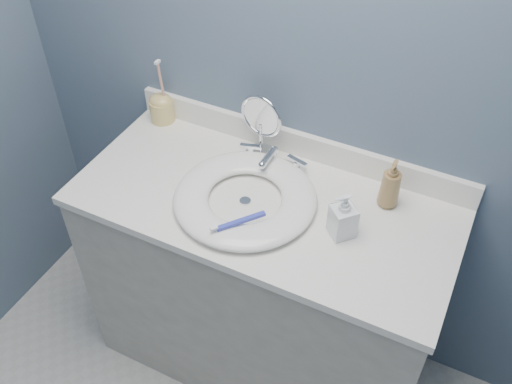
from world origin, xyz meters
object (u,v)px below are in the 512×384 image
Objects in this scene: soap_bottle_amber at (391,184)px; soap_bottle_clear at (343,215)px; toothbrush_holder at (162,107)px; makeup_mirror at (261,123)px.

soap_bottle_amber is 0.20m from soap_bottle_clear.
toothbrush_holder is at bearing 177.93° from soap_bottle_amber.
makeup_mirror is at bearing -1.71° from toothbrush_holder.
soap_bottle_clear is at bearing -113.19° from soap_bottle_amber.
makeup_mirror reaches higher than soap_bottle_amber.
soap_bottle_amber is 0.68× the size of toothbrush_holder.
toothbrush_holder reaches higher than soap_bottle_clear.
soap_bottle_amber is 1.12× the size of soap_bottle_clear.
toothbrush_holder is at bearing -153.69° from soap_bottle_clear.
makeup_mirror is 1.36× the size of soap_bottle_amber.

